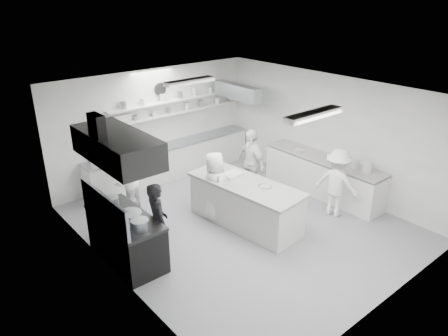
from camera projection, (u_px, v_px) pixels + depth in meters
floor at (240, 224)px, 9.62m from camera, size 6.00×7.00×0.02m
ceiling at (242, 92)px, 8.43m from camera, size 6.00×7.00×0.02m
wall_back at (155, 125)px, 11.49m from camera, size 6.00×0.04×3.00m
wall_front at (393, 228)px, 6.56m from camera, size 6.00×0.04×3.00m
wall_left at (111, 205)px, 7.25m from camera, size 0.04×7.00×3.00m
wall_right at (329, 133)px, 10.80m from camera, size 0.04×7.00×3.00m
stove at (127, 239)px, 8.18m from camera, size 0.80×1.80×0.90m
exhaust_hood at (117, 147)px, 7.44m from camera, size 0.85×2.00×0.50m
back_counter at (172, 161)px, 11.87m from camera, size 5.00×0.60×0.92m
shelf_lower at (179, 112)px, 11.72m from camera, size 4.20×0.26×0.04m
shelf_upper at (178, 100)px, 11.58m from camera, size 4.20×0.26×0.04m
pass_through_window at (111, 136)px, 10.73m from camera, size 1.30×0.04×1.00m
wall_clock at (160, 89)px, 11.21m from camera, size 0.32×0.05×0.32m
right_counter at (323, 176)px, 10.85m from camera, size 0.74×3.30×0.94m
pot_rack at (237, 92)px, 11.58m from camera, size 0.30×1.60×0.40m
light_fixture_front at (314, 115)px, 7.19m from camera, size 1.30×0.25×0.10m
light_fixture_rear at (190, 81)px, 9.73m from camera, size 1.30×0.25×0.10m
prep_island at (245, 204)px, 9.44m from camera, size 1.23×2.67×0.95m
stove_pot at (131, 218)px, 7.78m from camera, size 0.42×0.42×0.24m
cook_stove at (158, 223)px, 8.03m from camera, size 0.51×0.67×1.64m
cook_back at (126, 181)px, 9.88m from camera, size 0.93×0.85×1.53m
cook_island_left at (215, 186)px, 9.55m from camera, size 0.66×0.87×1.61m
cook_island_right at (251, 163)px, 10.56m from camera, size 0.60×1.10×1.77m
cook_right at (337, 183)px, 9.68m from camera, size 0.84×1.16×1.63m
bowl_island_a at (265, 187)px, 9.08m from camera, size 0.35×0.35×0.07m
bowl_island_b at (228, 178)px, 9.52m from camera, size 0.23×0.23×0.05m
bowl_right at (299, 151)px, 11.11m from camera, size 0.29×0.29×0.06m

